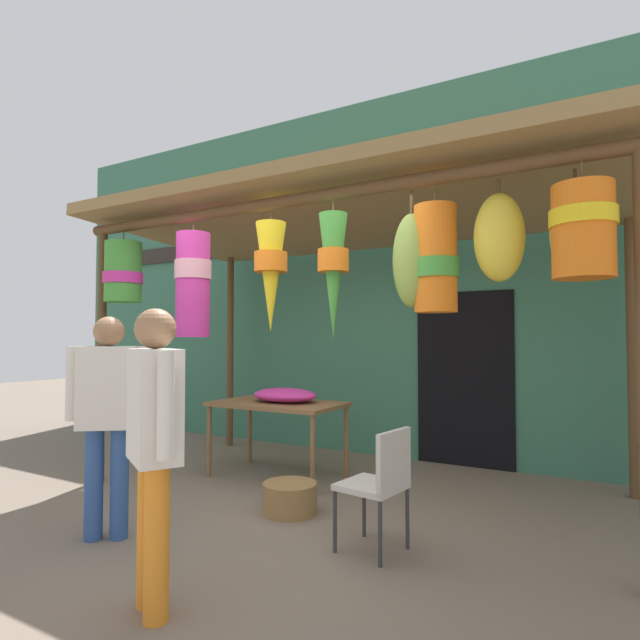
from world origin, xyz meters
TOP-DOWN VIEW (x-y plane):
  - ground_plane at (0.00, 0.00)m, footprint 30.00×30.00m
  - shop_facade at (0.00, 2.43)m, footprint 11.37×0.29m
  - market_stall_canopy at (0.21, 0.58)m, footprint 5.24×2.56m
  - display_table at (-0.75, 0.86)m, footprint 1.37×0.80m
  - flower_heap_on_table at (-0.68, 0.90)m, footprint 0.72×0.50m
  - folding_chair at (0.95, -0.39)m, footprint 0.46×0.46m
  - wicker_basket_by_table at (-0.03, -0.02)m, footprint 0.46×0.46m
  - vendor_in_orange at (-0.89, -1.15)m, footprint 0.49×0.42m
  - customer_foreground at (0.19, -1.69)m, footprint 0.52×0.39m

SIDE VIEW (x-z plane):
  - ground_plane at x=0.00m, z-range 0.00..0.00m
  - wicker_basket_by_table at x=-0.03m, z-range 0.00..0.25m
  - folding_chair at x=0.95m, z-range 0.08..0.92m
  - display_table at x=-0.75m, z-range 0.31..1.10m
  - flower_heap_on_table at x=-0.68m, z-range 0.78..0.93m
  - vendor_in_orange at x=-0.89m, z-range 0.14..1.76m
  - customer_foreground at x=0.19m, z-range 0.14..1.77m
  - shop_facade at x=0.00m, z-range 0.00..4.53m
  - market_stall_canopy at x=0.21m, z-range 1.06..3.90m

